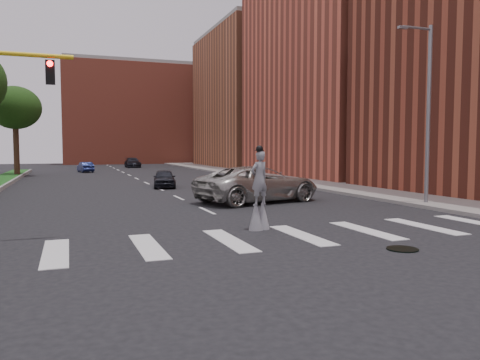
# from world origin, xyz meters

# --- Properties ---
(ground_plane) EXTENTS (160.00, 160.00, 0.00)m
(ground_plane) POSITION_xyz_m (0.00, 0.00, 0.00)
(ground_plane) COLOR black
(ground_plane) RESTS_ON ground
(sidewalk_right) EXTENTS (5.00, 90.00, 0.18)m
(sidewalk_right) POSITION_xyz_m (12.50, 25.00, 0.09)
(sidewalk_right) COLOR gray
(sidewalk_right) RESTS_ON ground
(manhole) EXTENTS (0.90, 0.90, 0.04)m
(manhole) POSITION_xyz_m (3.00, -2.00, 0.02)
(manhole) COLOR black
(manhole) RESTS_ON ground
(building_mid) EXTENTS (16.00, 22.00, 24.00)m
(building_mid) POSITION_xyz_m (22.00, 30.00, 12.00)
(building_mid) COLOR #C7563E
(building_mid) RESTS_ON ground
(building_far) EXTENTS (16.00, 22.00, 20.00)m
(building_far) POSITION_xyz_m (22.00, 54.00, 10.00)
(building_far) COLOR #AC603F
(building_far) RESTS_ON ground
(building_backdrop) EXTENTS (26.00, 14.00, 18.00)m
(building_backdrop) POSITION_xyz_m (6.00, 78.00, 9.00)
(building_backdrop) COLOR #C7563E
(building_backdrop) RESTS_ON ground
(streetlight) EXTENTS (2.05, 0.20, 9.00)m
(streetlight) POSITION_xyz_m (10.90, 6.00, 4.90)
(streetlight) COLOR slate
(streetlight) RESTS_ON ground
(stilt_performer) EXTENTS (0.83, 0.67, 3.03)m
(stilt_performer) POSITION_xyz_m (0.37, 2.51, 1.26)
(stilt_performer) COLOR #382216
(stilt_performer) RESTS_ON ground
(suv_crossing) EXTENTS (7.61, 4.92, 1.95)m
(suv_crossing) POSITION_xyz_m (3.61, 10.48, 0.97)
(suv_crossing) COLOR #B0AEA6
(suv_crossing) RESTS_ON ground
(car_near) EXTENTS (2.20, 4.10, 1.33)m
(car_near) POSITION_xyz_m (0.58, 21.36, 0.66)
(car_near) COLOR black
(car_near) RESTS_ON ground
(car_mid) EXTENTS (1.95, 3.87, 1.22)m
(car_mid) POSITION_xyz_m (-4.18, 45.76, 0.61)
(car_mid) COLOR #161F4F
(car_mid) RESTS_ON ground
(car_far) EXTENTS (2.02, 4.96, 1.44)m
(car_far) POSITION_xyz_m (2.82, 57.40, 0.72)
(car_far) COLOR black
(car_far) RESTS_ON ground
(tree_6) EXTENTS (5.09, 5.09, 9.12)m
(tree_6) POSITION_xyz_m (-10.99, 39.38, 6.89)
(tree_6) COLOR #382216
(tree_6) RESTS_ON ground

